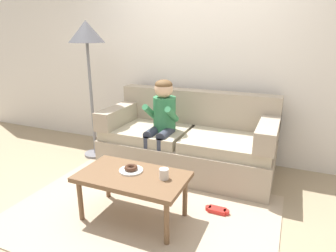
% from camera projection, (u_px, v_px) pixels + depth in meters
% --- Properties ---
extents(ground, '(10.00, 10.00, 0.00)m').
position_uv_depth(ground, '(153.00, 201.00, 2.93)').
color(ground, '#9E896B').
extents(wall_back, '(8.00, 0.10, 2.80)m').
position_uv_depth(wall_back, '(200.00, 49.00, 3.74)').
color(wall_back, silver).
rests_on(wall_back, ground).
extents(area_rug, '(2.39, 1.66, 0.01)m').
position_uv_depth(area_rug, '(141.00, 214.00, 2.71)').
color(area_rug, tan).
rests_on(area_rug, ground).
extents(couch, '(2.00, 0.90, 0.92)m').
position_uv_depth(couch, '(188.00, 143.00, 3.55)').
color(couch, tan).
rests_on(couch, ground).
extents(coffee_table, '(0.94, 0.53, 0.43)m').
position_uv_depth(coffee_table, '(132.00, 180.00, 2.55)').
color(coffee_table, brown).
rests_on(coffee_table, ground).
extents(person_child, '(0.34, 0.58, 1.10)m').
position_uv_depth(person_child, '(162.00, 118.00, 3.36)').
color(person_child, '#337A4C').
rests_on(person_child, ground).
extents(plate, '(0.21, 0.21, 0.01)m').
position_uv_depth(plate, '(131.00, 170.00, 2.60)').
color(plate, white).
rests_on(plate, coffee_table).
extents(donut, '(0.16, 0.16, 0.04)m').
position_uv_depth(donut, '(131.00, 168.00, 2.59)').
color(donut, '#422619').
rests_on(donut, plate).
extents(mug, '(0.08, 0.08, 0.09)m').
position_uv_depth(mug, '(164.00, 174.00, 2.45)').
color(mug, silver).
rests_on(mug, coffee_table).
extents(toy_controller, '(0.23, 0.09, 0.05)m').
position_uv_depth(toy_controller, '(217.00, 211.00, 2.73)').
color(toy_controller, red).
rests_on(toy_controller, ground).
extents(floor_lamp, '(0.44, 0.44, 1.74)m').
position_uv_depth(floor_lamp, '(87.00, 41.00, 3.60)').
color(floor_lamp, slate).
rests_on(floor_lamp, ground).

